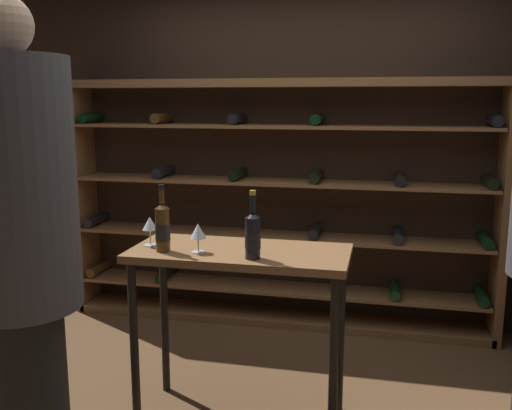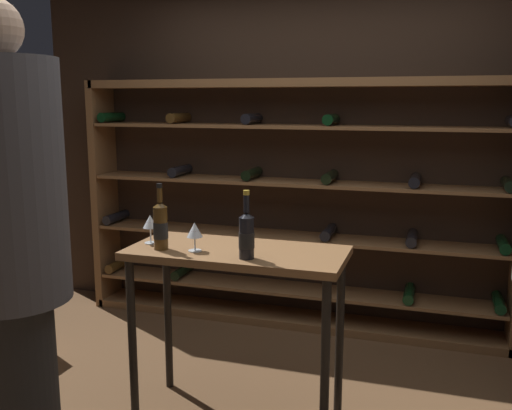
% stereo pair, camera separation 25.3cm
% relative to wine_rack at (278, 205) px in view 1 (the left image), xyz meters
% --- Properties ---
extents(back_wall, '(4.55, 0.10, 2.79)m').
position_rel_wine_rack_xyz_m(back_wall, '(0.15, 0.21, 0.47)').
color(back_wall, '#332319').
rests_on(back_wall, ground).
extents(wine_rack, '(3.23, 0.32, 1.84)m').
position_rel_wine_rack_xyz_m(wine_rack, '(0.00, 0.00, 0.00)').
color(wine_rack, brown).
rests_on(wine_rack, ground).
extents(tasting_table, '(1.11, 0.51, 0.94)m').
position_rel_wine_rack_xyz_m(tasting_table, '(0.07, -1.39, -0.11)').
color(tasting_table, brown).
rests_on(tasting_table, ground).
extents(person_bystander_dark_jacket, '(0.47, 0.47, 2.07)m').
position_rel_wine_rack_xyz_m(person_bystander_dark_jacket, '(-0.60, -2.24, 0.23)').
color(person_bystander_dark_jacket, '#252525').
rests_on(person_bystander_dark_jacket, ground).
extents(wine_bottle_black_capsule, '(0.08, 0.08, 0.34)m').
position_rel_wine_rack_xyz_m(wine_bottle_black_capsule, '(-0.30, -1.51, 0.15)').
color(wine_bottle_black_capsule, '#4C3314').
rests_on(wine_bottle_black_capsule, tasting_table).
extents(wine_bottle_amber_reserve, '(0.08, 0.08, 0.33)m').
position_rel_wine_rack_xyz_m(wine_bottle_amber_reserve, '(0.17, -1.54, 0.14)').
color(wine_bottle_amber_reserve, black).
rests_on(wine_bottle_amber_reserve, tasting_table).
extents(wine_glass_stemmed_right, '(0.08, 0.08, 0.15)m').
position_rel_wine_rack_xyz_m(wine_glass_stemmed_right, '(-0.41, -1.42, 0.14)').
color(wine_glass_stemmed_right, silver).
rests_on(wine_glass_stemmed_right, tasting_table).
extents(wine_glass_stemmed_left, '(0.08, 0.08, 0.15)m').
position_rel_wine_rack_xyz_m(wine_glass_stemmed_left, '(-0.12, -1.49, 0.13)').
color(wine_glass_stemmed_left, silver).
rests_on(wine_glass_stemmed_left, tasting_table).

